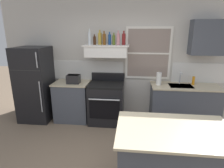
{
  "coord_description": "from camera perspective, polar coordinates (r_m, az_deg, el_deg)",
  "views": [
    {
      "loc": [
        0.31,
        -2.05,
        2.05
      ],
      "look_at": [
        -0.05,
        1.2,
        1.1
      ],
      "focal_mm": 29.92,
      "sensor_mm": 36.0,
      "label": 1
    }
  ],
  "objects": [
    {
      "name": "back_wall",
      "position": [
        4.34,
        2.56,
        6.95
      ],
      "size": [
        5.4,
        0.11,
        2.7
      ],
      "color": "beige",
      "rests_on": "ground_plane"
    },
    {
      "name": "refrigerator",
      "position": [
        4.63,
        -22.45,
        -0.1
      ],
      "size": [
        0.7,
        0.72,
        1.7
      ],
      "color": "black",
      "rests_on": "ground_plane"
    },
    {
      "name": "counter_left_of_stove",
      "position": [
        4.47,
        -11.89,
        -5.05
      ],
      "size": [
        0.79,
        0.63,
        0.91
      ],
      "color": "#474C56",
      "rests_on": "ground_plane"
    },
    {
      "name": "toaster",
      "position": [
        4.21,
        -11.7,
        1.54
      ],
      "size": [
        0.3,
        0.2,
        0.19
      ],
      "color": "black",
      "rests_on": "counter_left_of_stove"
    },
    {
      "name": "stove_range",
      "position": [
        4.26,
        -1.71,
        -5.66
      ],
      "size": [
        0.76,
        0.69,
        1.09
      ],
      "color": "black",
      "rests_on": "ground_plane"
    },
    {
      "name": "range_hood_shelf",
      "position": [
        4.07,
        -1.66,
        10.18
      ],
      "size": [
        0.96,
        0.52,
        0.24
      ],
      "color": "white"
    },
    {
      "name": "bottle_clear_tall",
      "position": [
        4.12,
        -6.88,
        13.77
      ],
      "size": [
        0.06,
        0.06,
        0.33
      ],
      "color": "silver",
      "rests_on": "range_hood_shelf"
    },
    {
      "name": "bottle_brown_stout",
      "position": [
        4.11,
        -5.37,
        13.14
      ],
      "size": [
        0.06,
        0.06,
        0.22
      ],
      "color": "#381E0F",
      "rests_on": "range_hood_shelf"
    },
    {
      "name": "bottle_champagne_gold_foil",
      "position": [
        4.1,
        -3.73,
        13.71
      ],
      "size": [
        0.08,
        0.08,
        0.31
      ],
      "color": "#B29333",
      "rests_on": "range_hood_shelf"
    },
    {
      "name": "bottle_amber_wine",
      "position": [
        4.03,
        -2.41,
        13.54
      ],
      "size": [
        0.07,
        0.07,
        0.28
      ],
      "color": "brown",
      "rests_on": "range_hood_shelf"
    },
    {
      "name": "bottle_blue_liqueur",
      "position": [
        4.09,
        -0.74,
        13.5
      ],
      "size": [
        0.07,
        0.07,
        0.27
      ],
      "color": "#1E478C",
      "rests_on": "range_hood_shelf"
    },
    {
      "name": "bottle_olive_oil_square",
      "position": [
        4.02,
        0.55,
        13.34
      ],
      "size": [
        0.06,
        0.06,
        0.25
      ],
      "color": "#4C601E",
      "rests_on": "range_hood_shelf"
    },
    {
      "name": "bottle_rose_pink",
      "position": [
        4.0,
        1.97,
        13.59
      ],
      "size": [
        0.07,
        0.07,
        0.29
      ],
      "color": "#C67F84",
      "rests_on": "range_hood_shelf"
    },
    {
      "name": "bottle_red_label_wine",
      "position": [
        4.03,
        3.61,
        13.56
      ],
      "size": [
        0.07,
        0.07,
        0.29
      ],
      "color": "maroon",
      "rests_on": "range_hood_shelf"
    },
    {
      "name": "counter_right_with_sink",
      "position": [
        4.41,
        20.94,
        -6.1
      ],
      "size": [
        1.43,
        0.63,
        0.91
      ],
      "color": "#474C56",
      "rests_on": "ground_plane"
    },
    {
      "name": "sink_faucet",
      "position": [
        4.29,
        20.18,
        2.19
      ],
      "size": [
        0.03,
        0.17,
        0.28
      ],
      "color": "silver",
      "rests_on": "counter_right_with_sink"
    },
    {
      "name": "paper_towel_roll",
      "position": [
        4.12,
        14.1,
        1.57
      ],
      "size": [
        0.11,
        0.11,
        0.27
      ],
      "primitive_type": "cylinder",
      "color": "white",
      "rests_on": "counter_right_with_sink"
    },
    {
      "name": "dish_soap_bottle",
      "position": [
        4.39,
        23.61,
        0.97
      ],
      "size": [
        0.06,
        0.06,
        0.18
      ],
      "primitive_type": "cylinder",
      "color": "orange",
      "rests_on": "counter_right_with_sink"
    },
    {
      "name": "kitchen_island",
      "position": [
        2.65,
        17.89,
        -21.63
      ],
      "size": [
        1.4,
        0.9,
        0.91
      ],
      "color": "#474C56",
      "rests_on": "ground_plane"
    },
    {
      "name": "upper_cabinet_right",
      "position": [
        4.36,
        27.0,
        12.52
      ],
      "size": [
        0.64,
        0.32,
        0.7
      ],
      "color": "#474C56"
    }
  ]
}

